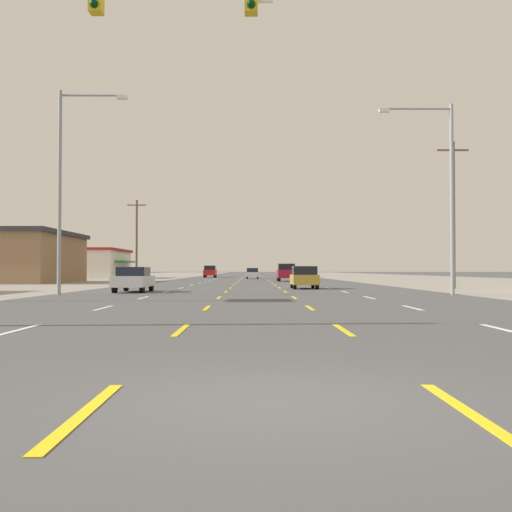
% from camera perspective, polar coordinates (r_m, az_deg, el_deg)
% --- Properties ---
extents(ground_plane, '(572.00, 572.00, 0.00)m').
position_cam_1_polar(ground_plane, '(72.03, -0.22, -2.34)').
color(ground_plane, '#4C4C4F').
extents(lot_apron_left, '(28.00, 440.00, 0.01)m').
position_cam_1_polar(lot_apron_left, '(76.09, -19.22, -2.21)').
color(lot_apron_left, gray).
rests_on(lot_apron_left, ground).
extents(lot_apron_right, '(28.00, 440.00, 0.01)m').
position_cam_1_polar(lot_apron_right, '(76.24, 18.73, -2.21)').
color(lot_apron_right, gray).
rests_on(lot_apron_right, ground).
extents(lane_markings, '(10.64, 227.60, 0.01)m').
position_cam_1_polar(lane_markings, '(110.53, -0.29, -1.97)').
color(lane_markings, white).
rests_on(lane_markings, ground).
extents(signal_span_wire, '(25.28, 0.52, 9.61)m').
position_cam_1_polar(signal_span_wire, '(14.35, 1.38, 15.38)').
color(signal_span_wire, brown).
rests_on(signal_span_wire, ground).
extents(sedan_far_left_nearest, '(1.80, 4.50, 1.46)m').
position_cam_1_polar(sedan_far_left_nearest, '(36.04, -11.47, -2.15)').
color(sedan_far_left_nearest, silver).
rests_on(sedan_far_left_nearest, ground).
extents(hatchback_inner_right_near, '(1.72, 3.90, 1.54)m').
position_cam_1_polar(hatchback_inner_right_near, '(41.49, 4.57, -2.02)').
color(hatchback_inner_right_near, '#B28C33').
rests_on(hatchback_inner_right_near, ground).
extents(suv_inner_right_mid, '(1.98, 4.90, 1.98)m').
position_cam_1_polar(suv_inner_right_mid, '(68.43, 2.85, -1.53)').
color(suv_inner_right_mid, maroon).
rests_on(suv_inner_right_mid, ground).
extents(hatchback_center_turn_midfar, '(1.72, 3.90, 1.54)m').
position_cam_1_polar(hatchback_center_turn_midfar, '(86.01, -0.34, -1.65)').
color(hatchback_center_turn_midfar, silver).
rests_on(hatchback_center_turn_midfar, ground).
extents(suv_far_left_far, '(1.98, 4.90, 1.98)m').
position_cam_1_polar(suv_far_left_far, '(100.72, -4.35, -1.46)').
color(suv_far_left_far, red).
rests_on(suv_far_left_far, ground).
extents(hatchback_far_right_farther, '(1.72, 3.90, 1.54)m').
position_cam_1_polar(hatchback_far_right_farther, '(124.66, 2.87, -1.54)').
color(hatchback_far_right_farther, silver).
rests_on(hatchback_far_right_farther, ground).
extents(storefront_left_row_1, '(13.67, 15.63, 5.17)m').
position_cam_1_polar(storefront_left_row_1, '(66.17, -22.87, -0.07)').
color(storefront_left_row_1, '#8C6B4C').
rests_on(storefront_left_row_1, ground).
extents(storefront_left_row_2, '(12.36, 15.26, 4.48)m').
position_cam_1_polar(storefront_left_row_2, '(96.61, -15.67, -0.69)').
color(storefront_left_row_2, silver).
rests_on(storefront_left_row_2, ground).
extents(streetlight_left_row_0, '(3.56, 0.26, 10.59)m').
position_cam_1_polar(streetlight_left_row_0, '(32.89, -17.53, 6.98)').
color(streetlight_left_row_0, gray).
rests_on(streetlight_left_row_0, ground).
extents(streetlight_right_row_0, '(3.86, 0.26, 9.93)m').
position_cam_1_polar(streetlight_right_row_0, '(32.96, 17.39, 6.43)').
color(streetlight_right_row_0, gray).
rests_on(streetlight_right_row_0, ground).
extents(utility_pole_right_row_0, '(2.20, 0.26, 10.23)m').
position_cam_1_polar(utility_pole_right_row_0, '(44.20, 18.13, 3.97)').
color(utility_pole_right_row_0, brown).
rests_on(utility_pole_right_row_0, ground).
extents(utility_pole_left_row_1, '(2.20, 0.26, 9.52)m').
position_cam_1_polar(utility_pole_left_row_1, '(72.38, -11.21, 1.62)').
color(utility_pole_left_row_1, brown).
rests_on(utility_pole_left_row_1, ground).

